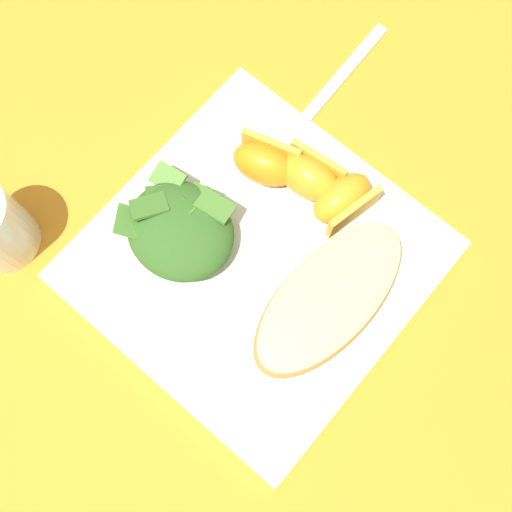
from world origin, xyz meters
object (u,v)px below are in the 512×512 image
Objects in this scene: white_plate at (256,261)px; orange_wedge_middle at (309,176)px; metal_fork at (319,101)px; green_salad_pile at (180,230)px; orange_wedge_front at (343,200)px; orange_wedge_rear at (265,162)px; cheesy_pizza_bread at (329,299)px.

orange_wedge_middle reaches higher than white_plate.
metal_fork is (0.06, -0.17, -0.01)m from white_plate.
green_salad_pile is 1.62× the size of orange_wedge_front.
orange_wedge_middle and orange_wedge_rear have the same top height.
white_plate is 1.49× the size of metal_fork.
orange_wedge_middle is at bearing -115.66° from green_salad_pile.
green_salad_pile is (0.07, 0.03, 0.03)m from white_plate.
white_plate is 4.38× the size of orange_wedge_middle.
orange_wedge_front is 0.08m from orange_wedge_rear.
orange_wedge_rear is (0.12, -0.06, 0.00)m from cheesy_pizza_bread.
orange_wedge_rear is at bearing 22.17° from orange_wedge_middle.
orange_wedge_front is at bearing -107.29° from white_plate.
orange_wedge_middle is at bearing 121.46° from metal_fork.
cheesy_pizza_bread is 2.71× the size of orange_wedge_middle.
green_salad_pile reaches higher than orange_wedge_middle.
green_salad_pile reaches higher than orange_wedge_rear.
white_plate is at bearing 96.75° from orange_wedge_middle.
orange_wedge_front is at bearing -177.07° from orange_wedge_middle.
cheesy_pizza_bread is at bearing -172.47° from white_plate.
orange_wedge_rear reaches higher than cheesy_pizza_bread.
orange_wedge_front is (0.05, -0.08, 0.00)m from cheesy_pizza_bread.
metal_fork is (0.09, -0.08, -0.03)m from orange_wedge_front.
metal_fork is at bearing -42.21° from orange_wedge_front.
white_plate is 0.08m from green_salad_pile.
metal_fork is at bearing -58.54° from orange_wedge_middle.
cheesy_pizza_bread is 2.56× the size of orange_wedge_rear.
cheesy_pizza_bread is 2.62× the size of orange_wedge_front.
cheesy_pizza_bread is at bearing 120.46° from orange_wedge_front.
white_plate is at bearing 72.71° from orange_wedge_front.
cheesy_pizza_bread is 0.14m from orange_wedge_rear.
green_salad_pile reaches higher than white_plate.
orange_wedge_middle is 0.94× the size of orange_wedge_rear.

